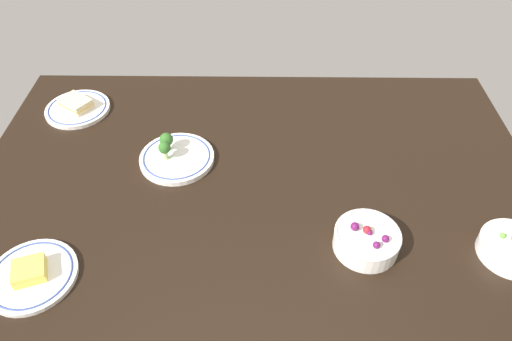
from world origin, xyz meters
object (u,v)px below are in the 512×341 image
Objects in this scene: plate_broccoli at (176,156)px; bowl_peas at (512,248)px; bowl_berries at (367,239)px; plate_sandwich at (77,107)px; plate_cheese at (31,275)px.

bowl_peas is at bearing 158.99° from plate_broccoli.
bowl_berries is 101.16cm from plate_sandwich.
bowl_berries is 0.77× the size of plate_cheese.
bowl_peas reaches higher than plate_cheese.
bowl_peas is at bearing -175.93° from plate_cheese.
plate_broccoli is at bearing -31.57° from bowl_berries.
bowl_berries is 78.09cm from plate_cheese.
plate_sandwich is 0.96× the size of plate_broccoli.
bowl_berries is at bearing 148.43° from plate_broccoli.
plate_broccoli reaches higher than plate_cheese.
bowl_peas is 0.77× the size of plate_cheese.
plate_cheese is (-7.85, 63.91, -0.18)cm from plate_sandwich.
bowl_peas is 90.22cm from plate_broccoli.
plate_sandwich is at bearing -83.00° from plate_cheese.
bowl_peas reaches higher than plate_sandwich.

